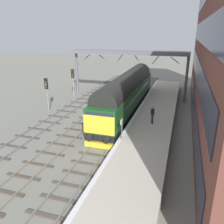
{
  "coord_description": "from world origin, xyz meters",
  "views": [
    {
      "loc": [
        6.1,
        -18.85,
        9.1
      ],
      "look_at": [
        0.2,
        0.2,
        2.18
      ],
      "focal_mm": 37.26,
      "sensor_mm": 36.0,
      "label": 1
    }
  ],
  "objects": [
    {
      "name": "diesel_locomotive",
      "position": [
        0.0,
        6.81,
        2.49
      ],
      "size": [
        2.74,
        19.5,
        4.68
      ],
      "color": "black",
      "rests_on": "ground"
    },
    {
      "name": "waiting_passenger",
      "position": [
        3.71,
        1.46,
        1.99
      ],
      "size": [
        0.45,
        0.47,
        1.64
      ],
      "rotation": [
        0.0,
        0.0,
        2.02
      ],
      "color": "#2E293D",
      "rests_on": "station_platform"
    },
    {
      "name": "signal_post_far",
      "position": [
        -9.07,
        11.12,
        2.67
      ],
      "size": [
        0.44,
        0.22,
        4.08
      ],
      "color": "gray",
      "rests_on": "ground"
    },
    {
      "name": "track_adjacent_far_west",
      "position": [
        -6.97,
        -0.0,
        0.06
      ],
      "size": [
        2.5,
        60.0,
        0.15
      ],
      "color": "slate",
      "rests_on": "ground"
    },
    {
      "name": "overhead_footbridge",
      "position": [
        -1.43,
        13.17,
        6.09
      ],
      "size": [
        16.27,
        2.0,
        6.64
      ],
      "color": "slate",
      "rests_on": "ground"
    },
    {
      "name": "track_main",
      "position": [
        0.0,
        0.0,
        0.05
      ],
      "size": [
        2.5,
        60.0,
        0.15
      ],
      "color": "gray",
      "rests_on": "ground"
    },
    {
      "name": "signal_post_mid",
      "position": [
        -9.07,
        4.26,
        2.63
      ],
      "size": [
        0.44,
        0.22,
        4.02
      ],
      "color": "gray",
      "rests_on": "ground"
    },
    {
      "name": "platform_number_sign",
      "position": [
        1.88,
        -2.67,
        2.14
      ],
      "size": [
        0.1,
        0.44,
        1.68
      ],
      "color": "slate",
      "rests_on": "station_platform"
    },
    {
      "name": "ground_plane",
      "position": [
        0.0,
        0.0,
        0.0
      ],
      "size": [
        140.0,
        140.0,
        0.0
      ],
      "primitive_type": "plane",
      "color": "slate",
      "rests_on": "ground"
    },
    {
      "name": "track_adjacent_west",
      "position": [
        -3.36,
        0.0,
        0.06
      ],
      "size": [
        2.5,
        60.0,
        0.15
      ],
      "color": "gray",
      "rests_on": "ground"
    },
    {
      "name": "station_platform",
      "position": [
        3.6,
        0.0,
        0.5
      ],
      "size": [
        4.0,
        44.0,
        1.01
      ],
      "color": "#BCB5A2",
      "rests_on": "ground"
    }
  ]
}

